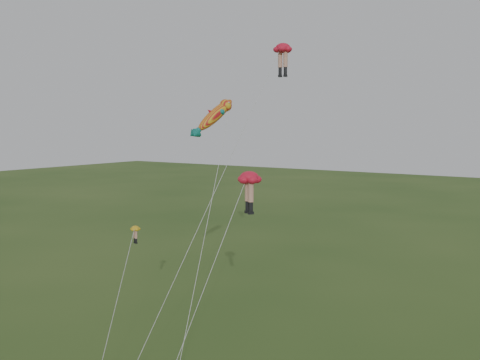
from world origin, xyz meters
The scene contains 4 objects.
legs_kite_red_high centered at (1.66, 11.90, 20.39)m, with size 3.46×14.54×21.31m.
legs_kite_red_mid centered at (4.41, 3.42, 12.10)m, with size 3.02×7.30×12.83m.
legs_kite_yellow centered at (-6.34, 4.83, 7.17)m, with size 6.55×10.19×8.16m.
fish_kite centered at (-0.48, 6.91, 16.03)m, with size 3.31×8.67×17.48m.
Camera 1 is at (20.90, -21.94, 15.38)m, focal length 40.00 mm.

